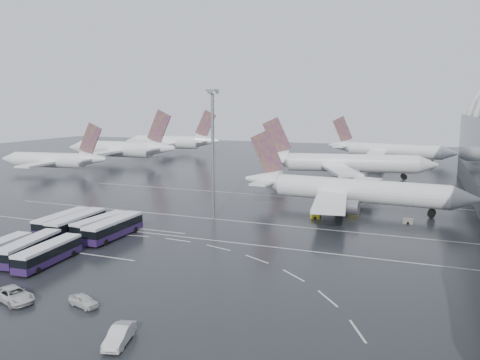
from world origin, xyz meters
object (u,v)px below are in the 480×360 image
(airliner_main, at_px, (348,191))
(bus_row_near_c, at_px, (100,224))
(jet_remote_far, at_px, (173,142))
(bus_row_near_b, at_px, (77,223))
(airliner_gate_c, at_px, (387,151))
(gse_cart_belly_c, at_px, (316,216))
(van_curve_a, at_px, (14,295))
(jet_remote_mid, at_px, (122,149))
(bus_row_far_b, at_px, (29,248))
(airliner_gate_b, at_px, (342,163))
(van_curve_b, at_px, (84,301))
(bus_row_near_d, at_px, (114,228))
(bus_row_far_c, at_px, (48,253))
(jet_remote_west, at_px, (55,160))
(bus_row_near_a, at_px, (62,221))
(floodlight_mast, at_px, (213,139))
(gse_cart_belly_d, at_px, (408,221))
(van_curve_c, at_px, (119,335))
(gse_cart_belly_e, at_px, (354,209))

(airliner_main, height_order, bus_row_near_c, airliner_main)
(jet_remote_far, bearing_deg, bus_row_near_b, 106.02)
(airliner_gate_c, bearing_deg, gse_cart_belly_c, -82.32)
(van_curve_a, bearing_deg, bus_row_near_b, 43.42)
(jet_remote_mid, relative_size, bus_row_far_b, 3.84)
(airliner_gate_b, bearing_deg, van_curve_a, -112.02)
(jet_remote_mid, distance_m, van_curve_b, 137.96)
(airliner_main, distance_m, van_curve_a, 70.60)
(bus_row_near_d, bearing_deg, bus_row_far_c, 177.75)
(bus_row_near_b, height_order, bus_row_far_b, bus_row_near_b)
(jet_remote_west, bearing_deg, bus_row_near_c, 129.52)
(bus_row_near_b, relative_size, bus_row_near_d, 1.00)
(bus_row_near_a, distance_m, bus_row_near_c, 7.80)
(airliner_main, bearing_deg, van_curve_a, -110.26)
(airliner_main, xyz_separation_m, jet_remote_far, (-96.10, 93.71, 1.04))
(jet_remote_far, height_order, floodlight_mast, floodlight_mast)
(airliner_gate_c, distance_m, bus_row_far_c, 152.60)
(jet_remote_west, bearing_deg, airliner_main, 160.28)
(jet_remote_far, relative_size, bus_row_near_c, 3.89)
(airliner_main, relative_size, gse_cart_belly_d, 26.95)
(airliner_gate_c, xyz_separation_m, floodlight_mast, (-26.07, -114.10, 11.78))
(van_curve_b, distance_m, floodlight_mast, 46.72)
(van_curve_b, xyz_separation_m, van_curve_c, (8.97, -5.67, 0.14))
(bus_row_near_d, distance_m, gse_cart_belly_e, 51.20)
(airliner_gate_c, height_order, bus_row_near_d, airliner_gate_c)
(bus_row_near_d, bearing_deg, airliner_main, -42.96)
(gse_cart_belly_d, relative_size, gse_cart_belly_e, 0.93)
(jet_remote_west, xyz_separation_m, gse_cart_belly_e, (102.55, -22.10, -3.93))
(bus_row_far_c, height_order, gse_cart_belly_c, bus_row_far_c)
(airliner_gate_b, bearing_deg, bus_row_near_c, -121.93)
(bus_row_far_b, bearing_deg, jet_remote_far, 12.61)
(jet_remote_mid, bearing_deg, airliner_main, 149.82)
(gse_cart_belly_e, bearing_deg, gse_cart_belly_c, -125.18)
(bus_row_near_d, relative_size, van_curve_b, 3.32)
(bus_row_near_a, distance_m, gse_cart_belly_e, 59.91)
(bus_row_near_c, xyz_separation_m, bus_row_far_c, (3.62, -16.41, 0.00))
(gse_cart_belly_d, bearing_deg, jet_remote_west, 165.76)
(floodlight_mast, bearing_deg, van_curve_a, -96.38)
(bus_row_near_a, height_order, van_curve_a, bus_row_near_a)
(jet_remote_mid, height_order, gse_cart_belly_d, jet_remote_mid)
(airliner_gate_b, relative_size, bus_row_far_b, 4.35)
(van_curve_c, distance_m, gse_cart_belly_e, 67.89)
(bus_row_near_d, xyz_separation_m, bus_row_far_b, (-5.03, -14.12, -0.15))
(jet_remote_west, relative_size, van_curve_c, 7.84)
(bus_row_near_a, height_order, bus_row_near_c, bus_row_near_a)
(airliner_gate_b, xyz_separation_m, van_curve_b, (-12.64, -106.88, -4.13))
(bus_row_near_c, bearing_deg, airliner_gate_b, -16.74)
(airliner_main, height_order, gse_cart_belly_c, airliner_main)
(jet_remote_west, relative_size, bus_row_far_c, 3.23)
(bus_row_near_a, bearing_deg, airliner_main, -53.59)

